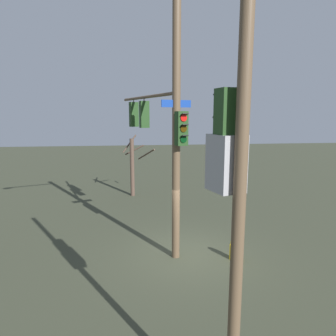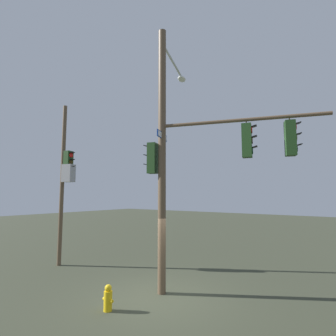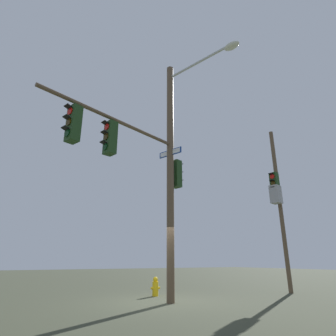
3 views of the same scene
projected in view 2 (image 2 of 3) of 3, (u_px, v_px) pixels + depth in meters
ground_plane at (158, 298)px, 8.52m from camera, size 80.00×80.00×0.00m
main_signal_pole_assembly at (186, 144)px, 9.30m from camera, size 6.35×3.70×9.40m
secondary_pole_assembly at (65, 176)px, 12.82m from camera, size 0.74×0.55×7.75m
fire_hydrant at (108, 298)px, 7.59m from camera, size 0.38×0.24×0.73m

